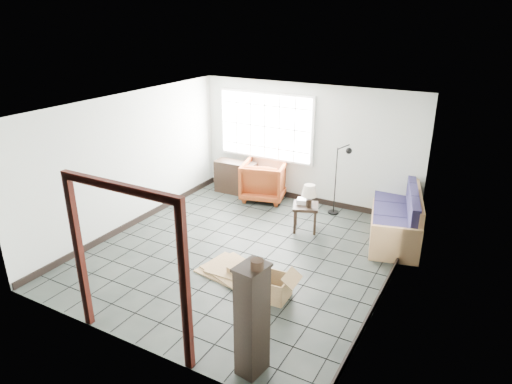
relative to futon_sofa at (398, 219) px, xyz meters
The scene contains 15 objects.
ground 2.99m from the futon_sofa, 138.22° to the right, with size 5.50×5.50×0.00m, color black.
room_shell 3.24m from the futon_sofa, 138.64° to the right, with size 5.02×5.52×2.61m.
window_panel 3.53m from the futon_sofa, 167.37° to the left, with size 2.32×0.08×1.52m.
doorway_trim 5.28m from the futon_sofa, 115.34° to the right, with size 1.80×0.08×2.20m.
futon_sofa is the anchor object (origin of this frame).
armchair 3.11m from the futon_sofa, behind, with size 0.93×0.87×0.96m, color brown.
side_table 1.74m from the futon_sofa, 159.36° to the right, with size 0.61×0.61×0.52m.
table_lamp 1.75m from the futon_sofa, 156.97° to the right, with size 0.33×0.33×0.44m.
projector 1.80m from the futon_sofa, 161.96° to the right, with size 0.30×0.27×0.09m.
floor_lamp 1.44m from the futon_sofa, 162.11° to the left, with size 0.47×0.31×1.53m.
console_shelf 3.85m from the futon_sofa, behind, with size 0.98×0.41×0.75m.
tall_shelf 4.45m from the futon_sofa, 98.77° to the right, with size 0.35×0.42×1.42m.
pot 4.58m from the futon_sofa, 97.72° to the right, with size 0.18×0.18×0.11m.
open_box 3.16m from the futon_sofa, 111.82° to the right, with size 0.86×0.45×0.48m.
cardboard_pile 3.31m from the futon_sofa, 126.90° to the right, with size 1.22×1.01×0.16m.
Camera 1 is at (3.65, -6.11, 3.97)m, focal length 32.00 mm.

